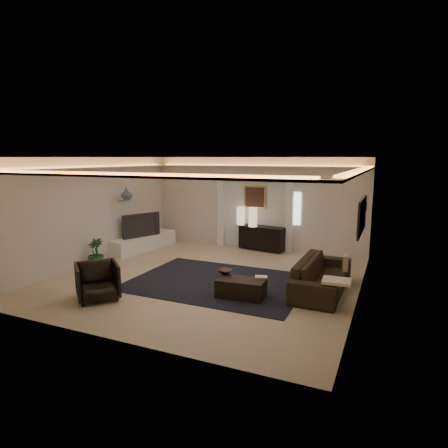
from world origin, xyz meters
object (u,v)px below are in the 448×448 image
at_px(console, 262,238).
at_px(coffee_table, 241,288).
at_px(sofa, 322,275).
at_px(armchair, 98,281).

distance_m(console, coffee_table, 4.24).
bearing_deg(sofa, armchair, 120.60).
distance_m(sofa, armchair, 4.78).
height_order(console, armchair, armchair).
height_order(coffee_table, armchair, armchair).
relative_size(console, sofa, 0.60).
bearing_deg(console, armchair, -98.05).
bearing_deg(armchair, coffee_table, -22.48).
bearing_deg(coffee_table, armchair, -158.16).
distance_m(sofa, coffee_table, 1.84).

